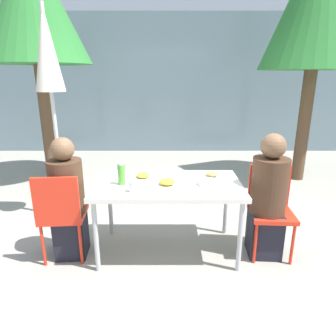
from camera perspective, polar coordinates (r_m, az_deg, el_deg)
The scene contains 15 objects.
ground_plane at distance 3.19m, azimuth 0.00°, elevation -15.24°, with size 24.00×24.00×0.00m, color gray.
building_facade at distance 7.01m, azimuth 0.01°, elevation 15.49°, with size 10.00×0.20×3.00m.
dining_table at distance 2.88m, azimuth 0.00°, elevation -3.96°, with size 1.40×0.80×0.73m.
chair_left at distance 2.97m, azimuth -19.71°, elevation -7.64°, with size 0.43×0.43×0.87m.
person_left at distance 3.00m, azimuth -18.51°, elevation -6.09°, with size 0.32×0.32×1.18m.
chair_right at distance 3.12m, azimuth 18.89°, elevation -6.32°, with size 0.43×0.43×0.87m.
person_right at distance 3.01m, azimuth 18.47°, elevation -5.74°, with size 0.34×0.34×1.22m.
closed_umbrella at distance 3.69m, azimuth -21.84°, elevation 17.97°, with size 0.36×0.36×2.44m.
plate_0 at distance 2.78m, azimuth -0.17°, elevation -2.90°, with size 0.27×0.27×0.07m.
plate_1 at distance 2.98m, azimuth -4.79°, elevation -1.61°, with size 0.23×0.23×0.07m.
plate_2 at distance 3.04m, azimuth 8.38°, elevation -1.36°, with size 0.22×0.22×0.06m.
bottle at distance 2.83m, azimuth -8.84°, elevation -1.17°, with size 0.07×0.07×0.21m.
drinking_cup at distance 2.66m, azimuth -6.65°, elevation -3.52°, with size 0.08×0.08×0.09m.
salad_bowl at distance 2.83m, azimuth 7.52°, elevation -2.71°, with size 0.17×0.17×0.05m.
tree_behind_left at distance 5.40m, azimuth -24.32°, elevation 26.58°, with size 1.60×1.60×3.61m.
Camera 1 is at (0.00, -2.69, 1.71)m, focal length 32.00 mm.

